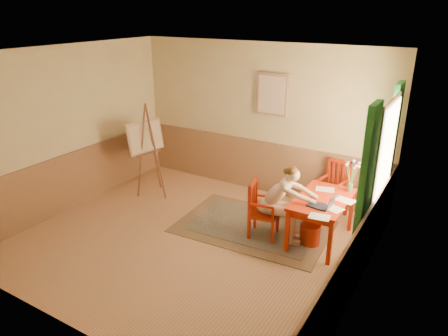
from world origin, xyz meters
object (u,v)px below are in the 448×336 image
Objects in this scene: figure at (281,200)px; laptop at (323,205)px; chair_left at (261,210)px; chair_back at (333,189)px; easel at (147,141)px; table at (322,204)px.

figure is 3.17× the size of laptop.
chair_back is at bearing 59.88° from chair_left.
figure is at bearing 8.91° from chair_left.
figure is at bearing -6.90° from easel.
chair_left is 0.74× the size of figure.
laptop is 3.55m from easel.
easel is at bearing -165.36° from chair_back.
chair_back reaches higher than chair_left.
chair_left is 2.67m from easel.
chair_left is at bearing -8.68° from easel.
easel reaches higher than figure.
easel reaches higher than laptop.
chair_left is 0.93× the size of chair_back.
chair_left is 0.37m from figure.
chair_left reaches higher than table.
easel is at bearing 178.80° from table.
chair_back is at bearing 70.20° from figure.
table is at bearing 107.88° from laptop.
chair_back is 1.30m from figure.
chair_back is (-0.11, 0.94, -0.14)m from table.
table is 0.62m from figure.
figure reaches higher than laptop.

